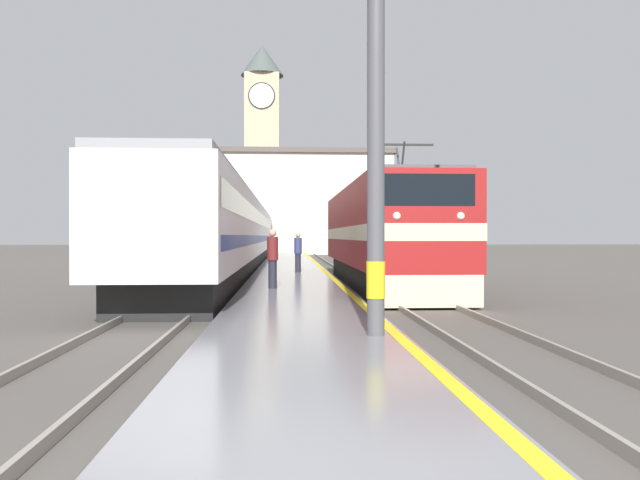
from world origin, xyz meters
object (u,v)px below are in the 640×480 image
(locomotive_train, at_px, (382,235))
(clock_tower, at_px, (262,142))
(passenger_train, at_px, (239,233))
(person_on_platform, at_px, (273,257))
(catenary_mast, at_px, (380,84))
(second_waiting_passenger, at_px, (298,251))

(locomotive_train, distance_m, clock_tower, 52.21)
(locomotive_train, xyz_separation_m, passenger_train, (-6.32, 14.59, 0.15))
(locomotive_train, distance_m, person_on_platform, 5.32)
(clock_tower, bearing_deg, catenary_mast, -86.19)
(catenary_mast, distance_m, person_on_platform, 9.86)
(locomotive_train, relative_size, clock_tower, 0.63)
(catenary_mast, bearing_deg, person_on_platform, 101.84)
(passenger_train, bearing_deg, person_on_platform, -82.47)
(locomotive_train, xyz_separation_m, catenary_mast, (-2.01, -12.68, 2.42))
(person_on_platform, bearing_deg, passenger_train, 97.53)
(passenger_train, bearing_deg, second_waiting_passenger, -70.87)
(person_on_platform, relative_size, clock_tower, 0.08)
(clock_tower, bearing_deg, passenger_train, -90.15)
(catenary_mast, height_order, person_on_platform, catenary_mast)
(locomotive_train, distance_m, catenary_mast, 13.06)
(locomotive_train, height_order, second_waiting_passenger, locomotive_train)
(catenary_mast, bearing_deg, second_waiting_passenger, 93.14)
(locomotive_train, height_order, passenger_train, locomotive_train)
(passenger_train, height_order, second_waiting_passenger, passenger_train)
(person_on_platform, xyz_separation_m, second_waiting_passenger, (0.95, 8.46, -0.03))
(second_waiting_passenger, bearing_deg, person_on_platform, -96.43)
(catenary_mast, xyz_separation_m, second_waiting_passenger, (-0.97, 17.62, -3.15))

